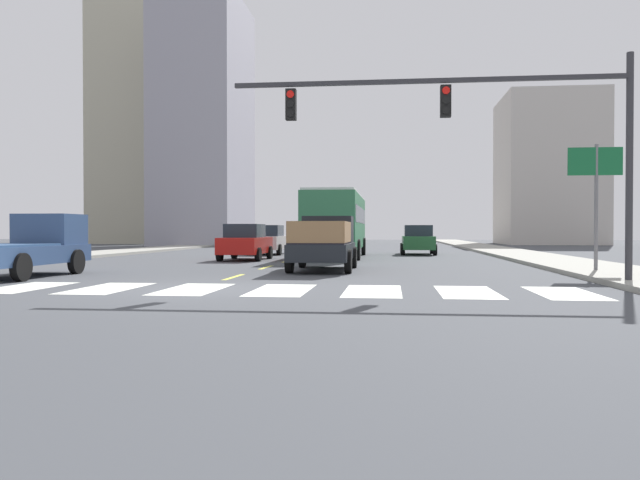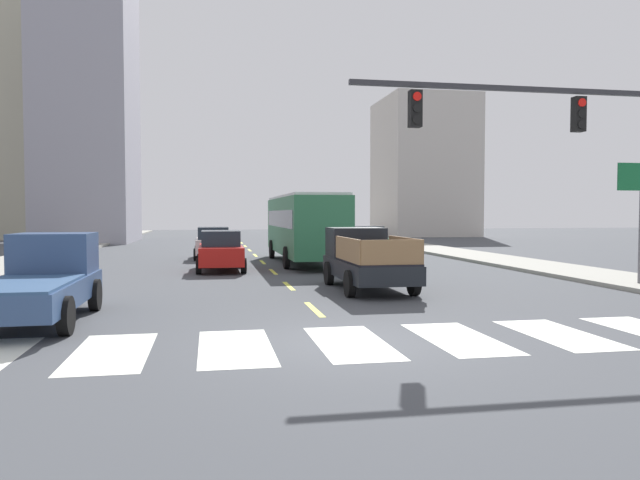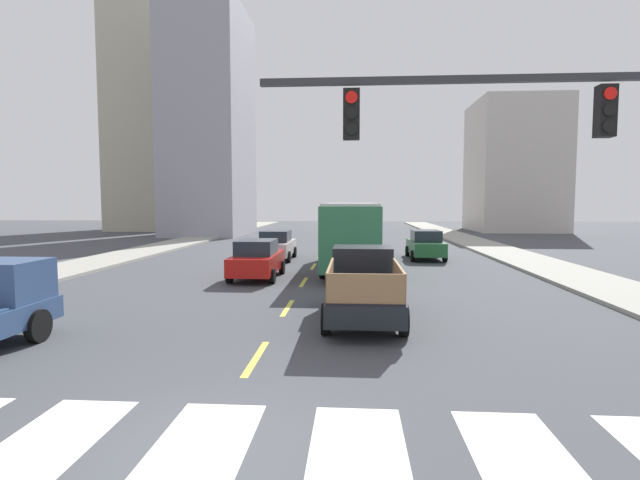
{
  "view_description": "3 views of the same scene",
  "coord_description": "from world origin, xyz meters",
  "px_view_note": "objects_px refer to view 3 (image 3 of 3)",
  "views": [
    {
      "loc": [
        4.75,
        -14.88,
        1.43
      ],
      "look_at": [
        1.4,
        15.19,
        0.96
      ],
      "focal_mm": 35.61,
      "sensor_mm": 36.0,
      "label": 1
    },
    {
      "loc": [
        -2.61,
        -10.93,
        2.45
      ],
      "look_at": [
        0.91,
        8.1,
        1.59
      ],
      "focal_mm": 33.52,
      "sensor_mm": 36.0,
      "label": 2
    },
    {
      "loc": [
        2.09,
        -6.11,
        3.37
      ],
      "look_at": [
        1.01,
        9.44,
        2.15
      ],
      "focal_mm": 27.15,
      "sensor_mm": 36.0,
      "label": 3
    }
  ],
  "objects_px": {
    "sedan_near_right": "(276,245)",
    "pickup_stakebed": "(363,285)",
    "city_bus": "(351,230)",
    "sedan_far": "(257,259)",
    "sedan_near_left": "(425,245)"
  },
  "relations": [
    {
      "from": "pickup_stakebed",
      "to": "sedan_near_left",
      "type": "relative_size",
      "value": 1.18
    },
    {
      "from": "sedan_near_right",
      "to": "pickup_stakebed",
      "type": "bearing_deg",
      "value": -71.62
    },
    {
      "from": "pickup_stakebed",
      "to": "sedan_far",
      "type": "bearing_deg",
      "value": 120.6
    },
    {
      "from": "sedan_near_right",
      "to": "sedan_far",
      "type": "bearing_deg",
      "value": -88.51
    },
    {
      "from": "city_bus",
      "to": "sedan_near_right",
      "type": "relative_size",
      "value": 2.45
    },
    {
      "from": "city_bus",
      "to": "pickup_stakebed",
      "type": "bearing_deg",
      "value": -89.11
    },
    {
      "from": "pickup_stakebed",
      "to": "sedan_near_right",
      "type": "height_order",
      "value": "pickup_stakebed"
    },
    {
      "from": "sedan_near_right",
      "to": "sedan_far",
      "type": "height_order",
      "value": "same"
    },
    {
      "from": "sedan_far",
      "to": "sedan_near_left",
      "type": "height_order",
      "value": "same"
    },
    {
      "from": "pickup_stakebed",
      "to": "sedan_near_right",
      "type": "distance_m",
      "value": 14.69
    },
    {
      "from": "city_bus",
      "to": "sedan_far",
      "type": "relative_size",
      "value": 2.45
    },
    {
      "from": "pickup_stakebed",
      "to": "city_bus",
      "type": "relative_size",
      "value": 0.48
    },
    {
      "from": "city_bus",
      "to": "sedan_near_right",
      "type": "xyz_separation_m",
      "value": [
        -4.39,
        3.75,
        -1.09
      ]
    },
    {
      "from": "sedan_near_right",
      "to": "sedan_near_left",
      "type": "relative_size",
      "value": 1.0
    },
    {
      "from": "pickup_stakebed",
      "to": "sedan_near_left",
      "type": "distance_m",
      "value": 15.35
    }
  ]
}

